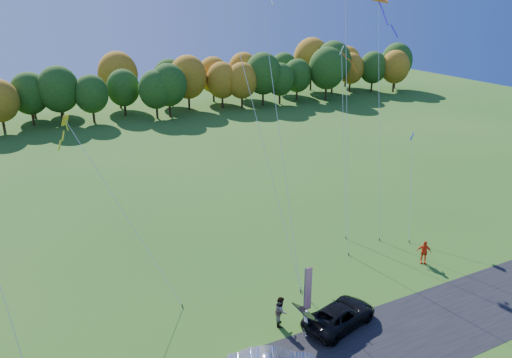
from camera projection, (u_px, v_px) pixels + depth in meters
name	position (u px, v px, depth m)	size (l,w,h in m)	color
ground	(302.00, 320.00, 29.86)	(160.00, 160.00, 0.00)	#225817
tree_line	(109.00, 121.00, 75.64)	(116.00, 12.00, 10.00)	#1E4711
black_suv	(340.00, 315.00, 29.15)	(2.23, 4.83, 1.34)	black
person_tailgate_a	(306.00, 323.00, 28.28)	(0.59, 0.39, 1.63)	white
person_tailgate_b	(281.00, 311.00, 29.14)	(0.90, 0.70, 1.84)	gray
person_east	(424.00, 252.00, 35.81)	(1.03, 0.43, 1.75)	#F44116
feather_flag	(307.00, 289.00, 28.92)	(0.49, 0.10, 3.72)	#999999
kite_delta_blue	(250.00, 94.00, 31.87)	(3.98, 10.17, 24.98)	#4C3F33
kite_parafoil_orange	(346.00, 15.00, 37.20)	(7.06, 12.03, 33.87)	#4C3F33
kite_delta_red	(275.00, 96.00, 32.07)	(2.43, 8.89, 22.72)	#4C3F33
kite_parafoil_rainbow	(379.00, 115.00, 40.49)	(6.27, 8.50, 18.40)	#4C3F33
kite_diamond_yellow	(123.00, 212.00, 31.13)	(5.23, 7.78, 11.56)	#4C3F33
kite_diamond_green	(1.00, 290.00, 24.68)	(1.77, 6.13, 9.49)	#4C3F33
kite_diamond_white	(344.00, 141.00, 40.64)	(3.98, 7.13, 14.52)	#4C3F33
kite_diamond_blue_low	(411.00, 187.00, 40.03)	(3.58, 4.50, 7.87)	#4C3F33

